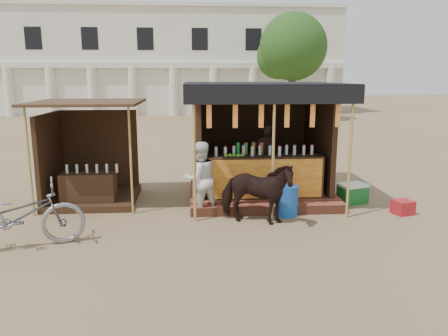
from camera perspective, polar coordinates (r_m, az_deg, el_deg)
name	(u,v)px	position (r m, az deg, el deg)	size (l,w,h in m)	color
ground	(231,249)	(7.69, 0.87, -10.55)	(120.00, 120.00, 0.00)	#846B4C
main_stall	(260,156)	(10.73, 4.70, 1.61)	(3.60, 3.61, 2.78)	brown
secondary_stall	(86,166)	(10.82, -17.63, 0.25)	(2.40, 2.40, 2.38)	#371F14
cow	(256,193)	(8.78, 4.22, -3.27)	(0.69, 1.52, 1.28)	black
motorbike	(17,216)	(8.31, -25.41, -5.72)	(0.78, 2.22, 1.17)	gray
bystander	(200,179)	(9.32, -3.12, -1.38)	(0.77, 0.60, 1.59)	white
blue_barrel	(286,200)	(9.47, 8.13, -4.18)	(0.50, 0.50, 0.66)	#164EA6
red_crate	(403,207)	(10.25, 22.31, -4.76)	(0.39, 0.37, 0.30)	maroon
cooler	(353,193)	(10.72, 16.46, -3.19)	(0.75, 0.62, 0.46)	#176A28
background_building	(175,63)	(37.06, -6.43, 13.49)	(26.00, 7.45, 8.18)	silver
tree	(290,49)	(29.96, 8.57, 15.06)	(4.50, 4.40, 7.00)	#382314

